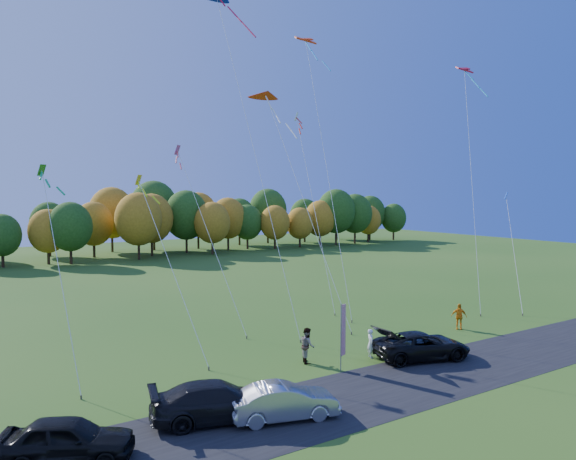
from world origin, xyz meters
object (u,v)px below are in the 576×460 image
silver_sedan (284,402)px  feather_flag (343,330)px  black_suv (422,345)px  person_east (459,316)px

silver_sedan → feather_flag: feather_flag is taller
feather_flag → black_suv: bearing=-9.6°
black_suv → feather_flag: bearing=98.4°
silver_sedan → person_east: (18.31, 6.03, 0.14)m
silver_sedan → person_east: bearing=-55.1°
person_east → feather_flag: size_ratio=0.49×
feather_flag → silver_sedan: bearing=-149.5°
person_east → feather_flag: bearing=-122.5°
person_east → silver_sedan: bearing=-115.7°
black_suv → silver_sedan: size_ratio=1.21×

